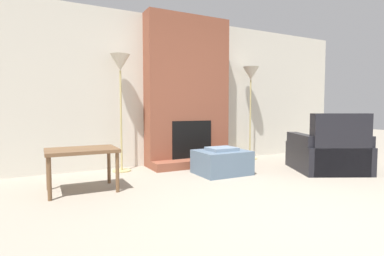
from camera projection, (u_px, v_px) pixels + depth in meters
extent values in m
plane|color=gray|center=(349.00, 223.00, 2.59)|extent=(24.00, 24.00, 0.00)
cube|color=beige|center=(183.00, 92.00, 5.48)|extent=(7.48, 0.06, 2.60)
cube|color=brown|center=(188.00, 91.00, 5.30)|extent=(1.52, 0.34, 2.60)
cube|color=brown|center=(196.00, 163.00, 5.09)|extent=(1.52, 0.30, 0.13)
cube|color=black|center=(192.00, 139.00, 5.19)|extent=(0.75, 0.02, 0.65)
cube|color=slate|center=(222.00, 162.00, 4.55)|extent=(0.76, 0.63, 0.36)
cube|color=slate|center=(222.00, 149.00, 4.54)|extent=(0.42, 0.34, 0.05)
cube|color=black|center=(327.00, 157.00, 4.80)|extent=(1.34, 1.35, 0.42)
cube|color=black|center=(340.00, 145.00, 4.38)|extent=(0.83, 0.55, 0.92)
cube|color=black|center=(352.00, 152.00, 4.80)|extent=(0.55, 0.89, 0.59)
cube|color=black|center=(301.00, 152.00, 4.79)|extent=(0.55, 0.89, 0.59)
cube|color=brown|center=(82.00, 150.00, 3.58)|extent=(0.81, 0.56, 0.04)
cylinder|color=brown|center=(49.00, 179.00, 3.21)|extent=(0.04, 0.04, 0.48)
cylinder|color=brown|center=(117.00, 172.00, 3.55)|extent=(0.04, 0.04, 0.48)
cylinder|color=brown|center=(48.00, 171.00, 3.64)|extent=(0.04, 0.04, 0.48)
cylinder|color=brown|center=(109.00, 166.00, 3.97)|extent=(0.04, 0.04, 0.48)
cylinder|color=tan|center=(122.00, 171.00, 4.76)|extent=(0.29, 0.29, 0.02)
cylinder|color=tan|center=(121.00, 121.00, 4.71)|extent=(0.03, 0.03, 1.57)
cone|color=beige|center=(120.00, 62.00, 4.65)|extent=(0.31, 0.31, 0.25)
cylinder|color=tan|center=(250.00, 158.00, 5.91)|extent=(0.29, 0.29, 0.02)
cylinder|color=tan|center=(250.00, 119.00, 5.86)|extent=(0.03, 0.03, 1.53)
cone|color=beige|center=(251.00, 73.00, 5.81)|extent=(0.31, 0.31, 0.25)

